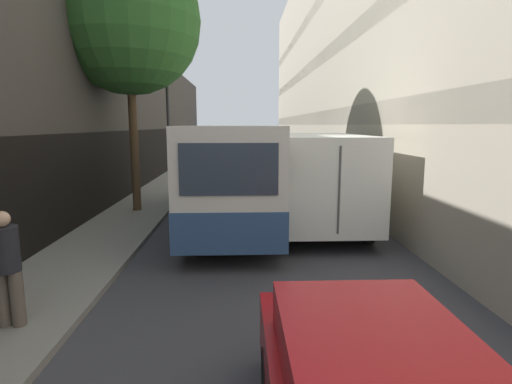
# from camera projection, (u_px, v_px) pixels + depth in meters

# --- Properties ---
(ground_plane) EXTENTS (150.00, 150.00, 0.00)m
(ground_plane) POSITION_uv_depth(u_px,v_px,m) (255.00, 209.00, 14.82)
(ground_plane) COLOR #38383D
(sidewalk_left) EXTENTS (2.24, 60.00, 0.13)m
(sidewalk_left) POSITION_uv_depth(u_px,v_px,m) (142.00, 208.00, 14.65)
(sidewalk_left) COLOR gray
(sidewalk_left) RESTS_ON ground_plane
(building_left_shopfront) EXTENTS (2.40, 60.00, 7.15)m
(building_left_shopfront) POSITION_uv_depth(u_px,v_px,m) (74.00, 120.00, 14.04)
(building_left_shopfront) COLOR #423D38
(building_left_shopfront) RESTS_ON ground_plane
(building_right_apartment) EXTENTS (2.40, 60.00, 13.79)m
(building_right_apartment) POSITION_uv_depth(u_px,v_px,m) (394.00, 15.00, 13.87)
(building_right_apartment) COLOR #A89E89
(building_right_apartment) RESTS_ON ground_plane
(bus) EXTENTS (2.46, 9.76, 3.06)m
(bus) POSITION_uv_depth(u_px,v_px,m) (233.00, 171.00, 12.84)
(bus) COLOR silver
(bus) RESTS_ON ground_plane
(box_truck) EXTENTS (2.43, 7.39, 2.81)m
(box_truck) POSITION_uv_depth(u_px,v_px,m) (312.00, 175.00, 12.57)
(box_truck) COLOR silver
(box_truck) RESTS_ON ground_plane
(pedestrian) EXTENTS (0.41, 0.39, 1.74)m
(pedestrian) POSITION_uv_depth(u_px,v_px,m) (7.00, 265.00, 5.81)
(pedestrian) COLOR brown
(pedestrian) RESTS_ON sidewalk_left
(street_lamp) EXTENTS (0.36, 0.80, 6.74)m
(street_lamp) POSITION_uv_depth(u_px,v_px,m) (167.00, 79.00, 15.14)
(street_lamp) COLOR #38383D
(street_lamp) RESTS_ON sidewalk_left
(street_tree_left) EXTENTS (4.75, 4.75, 8.69)m
(street_tree_left) POSITION_uv_depth(u_px,v_px,m) (128.00, 21.00, 13.03)
(street_tree_left) COLOR #4C3823
(street_tree_left) RESTS_ON sidewalk_left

